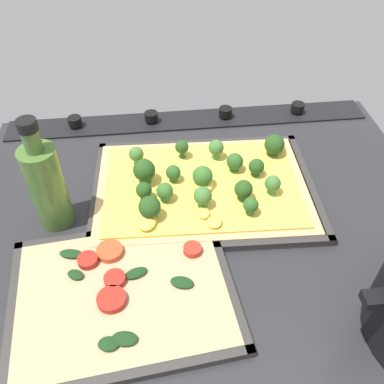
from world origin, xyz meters
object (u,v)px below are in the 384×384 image
(broccoli_pizza, at_px, (204,183))
(veggie_pizza_back, at_px, (122,291))
(baking_tray_back, at_px, (123,295))
(baking_tray_front, at_px, (204,190))
(oil_bottle, at_px, (47,184))

(broccoli_pizza, xyz_separation_m, veggie_pizza_back, (0.14, 0.20, -0.01))
(baking_tray_back, bearing_deg, baking_tray_front, -125.12)
(baking_tray_front, relative_size, oil_bottle, 2.03)
(veggie_pizza_back, xyz_separation_m, oil_bottle, (0.11, -0.16, 0.07))
(broccoli_pizza, xyz_separation_m, baking_tray_back, (0.14, 0.20, -0.02))
(broccoli_pizza, relative_size, veggie_pizza_back, 1.23)
(oil_bottle, bearing_deg, veggie_pizza_back, 124.71)
(veggie_pizza_back, bearing_deg, oil_bottle, -55.29)
(oil_bottle, bearing_deg, broccoli_pizza, -170.93)
(baking_tray_back, height_order, oil_bottle, oil_bottle)
(broccoli_pizza, height_order, baking_tray_back, broccoli_pizza)
(oil_bottle, bearing_deg, baking_tray_front, -170.89)
(baking_tray_front, bearing_deg, oil_bottle, 9.11)
(baking_tray_back, xyz_separation_m, oil_bottle, (0.11, -0.16, 0.08))
(broccoli_pizza, bearing_deg, veggie_pizza_back, 54.48)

